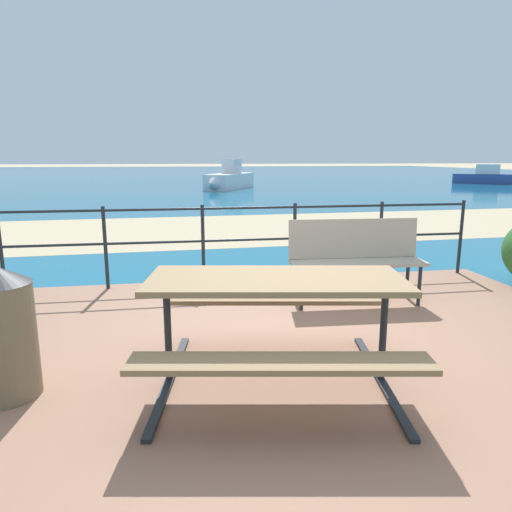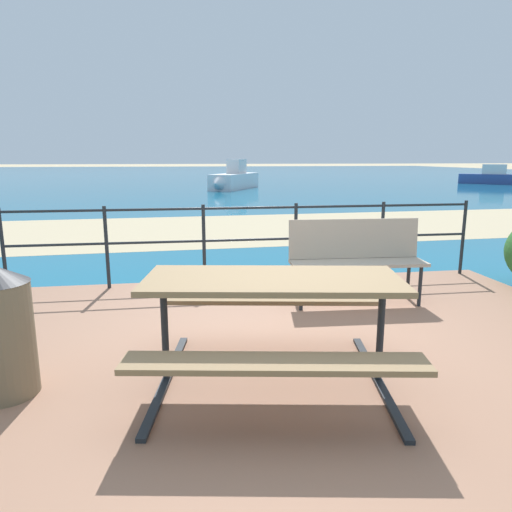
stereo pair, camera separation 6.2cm
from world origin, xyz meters
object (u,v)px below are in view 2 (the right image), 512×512
Objects in this scene: boat_near at (501,177)px; boat_mid at (234,179)px; picnic_table at (273,304)px; park_bench at (356,253)px.

boat_mid reaches higher than boat_near.
picnic_table is at bearing 22.72° from boat_mid.
park_bench is at bearing 63.41° from picnic_table.
boat_mid is (2.13, 21.80, -0.14)m from picnic_table.
boat_mid reaches higher than park_bench.
picnic_table is 21.90m from boat_mid.
park_bench reaches higher than picnic_table.
boat_mid reaches higher than picnic_table.
picnic_table is at bearing -123.30° from park_bench.
picnic_table is 2.15m from park_bench.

